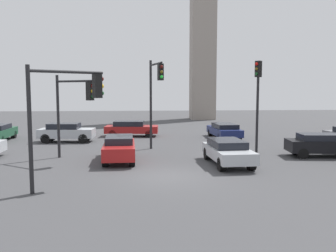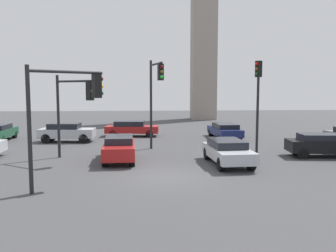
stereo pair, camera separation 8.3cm
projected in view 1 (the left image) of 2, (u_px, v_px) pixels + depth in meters
The scene contains 12 objects.
ground_plane at pixel (168, 176), 16.58m from camera, with size 105.47×105.47×0.00m, color #424244.
traffic_light_0 at pixel (66, 102), 14.33m from camera, with size 2.70×1.84×4.89m.
traffic_light_1 at pixel (155, 88), 22.98m from camera, with size 0.81×2.59×5.90m.
traffic_light_2 at pixel (258, 90), 22.50m from camera, with size 0.48×0.45×5.75m.
traffic_light_3 at pixel (74, 101), 20.22m from camera, with size 2.40×1.77×4.81m.
car_1 at pixel (66, 132), 27.47m from camera, with size 4.21×1.94×1.44m.
car_3 at pixel (228, 151), 19.19m from camera, with size 2.04×4.46×1.31m.
car_4 at pixel (131, 128), 30.87m from camera, with size 4.60×2.17×1.32m.
car_5 at pixel (224, 130), 29.59m from camera, with size 2.10×4.62×1.22m.
car_7 at pixel (321, 144), 21.42m from camera, with size 4.14×2.10×1.37m.
car_8 at pixel (119, 148), 20.09m from camera, with size 1.81×4.25×1.38m.
skyline_tower at pixel (203, 22), 47.92m from camera, with size 3.17×3.17×25.88m, color gray.
Camera 1 is at (-1.21, -16.22, 3.96)m, focal length 38.61 mm.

